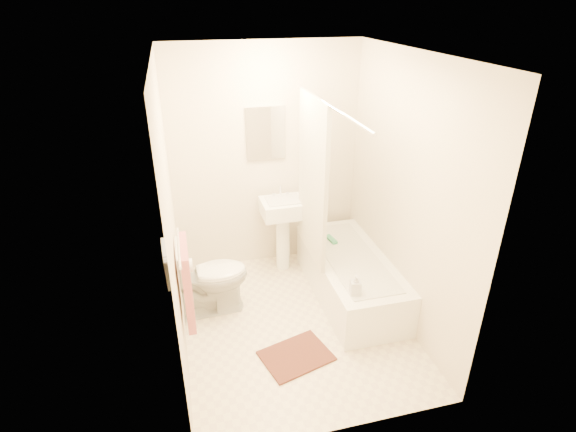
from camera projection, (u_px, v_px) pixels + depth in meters
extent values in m
plane|color=beige|center=(295.00, 322.00, 4.23)|extent=(2.40, 2.40, 0.00)
plane|color=white|center=(297.00, 54.00, 3.17)|extent=(2.40, 2.40, 0.00)
cube|color=beige|center=(266.00, 160.00, 4.74)|extent=(2.00, 0.02, 2.40)
cube|color=beige|center=(171.00, 221.00, 3.48)|extent=(0.02, 2.40, 2.40)
cube|color=beige|center=(406.00, 195.00, 3.92)|extent=(0.02, 2.40, 2.40)
cube|color=white|center=(266.00, 133.00, 4.59)|extent=(0.40, 0.03, 0.55)
cylinder|color=silver|center=(330.00, 105.00, 3.50)|extent=(0.03, 1.70, 0.03)
cube|color=silver|center=(313.00, 180.00, 4.19)|extent=(0.04, 0.80, 1.55)
cylinder|color=silver|center=(179.00, 247.00, 3.31)|extent=(0.02, 0.60, 0.02)
cube|color=#CC7266|center=(187.00, 282.00, 3.46)|extent=(0.06, 0.45, 0.66)
cylinder|color=white|center=(186.00, 266.00, 3.82)|extent=(0.11, 0.12, 0.12)
imported|color=silver|center=(207.00, 277.00, 4.24)|extent=(0.79, 0.47, 0.75)
cube|color=#512620|center=(296.00, 356.00, 3.83)|extent=(0.65, 0.56, 0.02)
imported|color=white|center=(356.00, 285.00, 3.85)|extent=(0.10, 0.10, 0.20)
cube|color=#3D9E6C|center=(331.00, 240.00, 4.72)|extent=(0.08, 0.19, 0.04)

